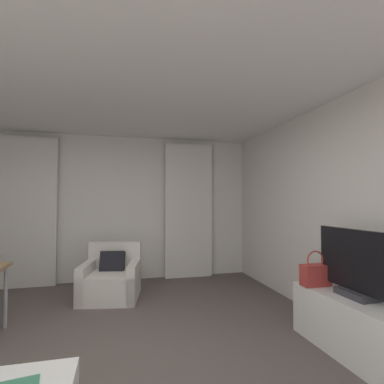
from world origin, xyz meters
TOP-DOWN VIEW (x-y plane):
  - ground_plane at (0.00, 0.00)m, footprint 12.00×12.00m
  - wall_window at (0.00, 3.03)m, footprint 5.12×0.06m
  - wall_right at (2.53, 0.00)m, footprint 0.06×6.12m
  - ceiling at (0.00, 0.00)m, footprint 5.12×6.12m
  - curtain_left_panel at (-1.38, 2.90)m, footprint 0.90×0.06m
  - curtain_right_panel at (1.38, 2.90)m, footprint 0.90×0.06m
  - armchair at (-0.01, 2.00)m, footprint 0.93×0.95m
  - tv_console at (2.21, -0.24)m, footprint 0.51×1.25m
  - tv_flatscreen at (2.21, -0.25)m, footprint 0.20×0.91m
  - handbag_primary at (2.10, 0.18)m, footprint 0.30×0.14m

SIDE VIEW (x-z plane):
  - ground_plane at x=0.00m, z-range 0.00..0.00m
  - armchair at x=-0.01m, z-range -0.13..0.65m
  - tv_console at x=2.21m, z-range 0.00..0.53m
  - handbag_primary at x=2.10m, z-range 0.46..0.83m
  - tv_flatscreen at x=2.21m, z-range 0.50..1.13m
  - curtain_left_panel at x=-1.38m, z-range 0.00..2.50m
  - curtain_right_panel at x=1.38m, z-range 0.00..2.50m
  - wall_window at x=0.00m, z-range 0.00..2.60m
  - wall_right at x=2.53m, z-range 0.00..2.60m
  - ceiling at x=0.00m, z-range 2.60..2.66m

